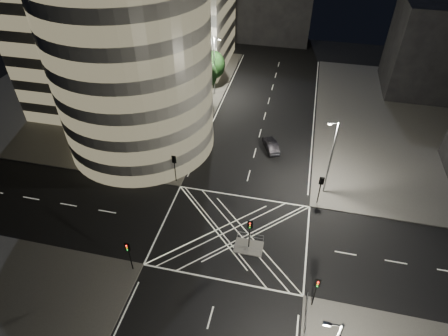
% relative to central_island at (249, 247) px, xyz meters
% --- Properties ---
extents(ground, '(120.00, 120.00, 0.00)m').
position_rel_central_island_xyz_m(ground, '(-2.00, 1.50, -0.07)').
color(ground, black).
rests_on(ground, ground).
extents(sidewalk_far_left, '(42.00, 42.00, 0.15)m').
position_rel_central_island_xyz_m(sidewalk_far_left, '(-31.00, 28.50, 0.00)').
color(sidewalk_far_left, '#595753').
rests_on(sidewalk_far_left, ground).
extents(central_island, '(3.00, 2.00, 0.15)m').
position_rel_central_island_xyz_m(central_island, '(0.00, 0.00, 0.00)').
color(central_island, slate).
rests_on(central_island, ground).
extents(office_tower_curved, '(30.00, 29.00, 27.20)m').
position_rel_central_island_xyz_m(office_tower_curved, '(-22.74, 20.24, 12.58)').
color(office_tower_curved, gray).
rests_on(office_tower_curved, sidewalk_far_left).
extents(office_block_rear, '(24.00, 16.00, 22.00)m').
position_rel_central_island_xyz_m(office_block_rear, '(-24.00, 43.50, 11.07)').
color(office_block_rear, gray).
rests_on(office_block_rear, sidewalk_far_left).
extents(building_right_far, '(14.00, 12.00, 15.00)m').
position_rel_central_island_xyz_m(building_right_far, '(24.00, 41.50, 7.58)').
color(building_right_far, black).
rests_on(building_right_far, sidewalk_far_right).
extents(tree_a, '(4.96, 4.96, 7.87)m').
position_rel_central_island_xyz_m(tree_a, '(-12.50, 10.50, 5.09)').
color(tree_a, black).
rests_on(tree_a, sidewalk_far_left).
extents(tree_b, '(4.09, 4.09, 6.72)m').
position_rel_central_island_xyz_m(tree_b, '(-12.50, 16.50, 4.43)').
color(tree_b, black).
rests_on(tree_b, sidewalk_far_left).
extents(tree_c, '(3.98, 3.98, 6.95)m').
position_rel_central_island_xyz_m(tree_c, '(-12.50, 22.50, 4.73)').
color(tree_c, black).
rests_on(tree_c, sidewalk_far_left).
extents(tree_d, '(4.31, 4.31, 7.42)m').
position_rel_central_island_xyz_m(tree_d, '(-12.50, 28.50, 5.00)').
color(tree_d, black).
rests_on(tree_d, sidewalk_far_left).
extents(tree_e, '(4.28, 4.28, 6.41)m').
position_rel_central_island_xyz_m(tree_e, '(-12.50, 34.50, 4.02)').
color(tree_e, black).
rests_on(tree_e, sidewalk_far_left).
extents(traffic_signal_fl, '(0.55, 0.22, 4.00)m').
position_rel_central_island_xyz_m(traffic_signal_fl, '(-10.80, 8.30, 2.84)').
color(traffic_signal_fl, black).
rests_on(traffic_signal_fl, sidewalk_far_left).
extents(traffic_signal_nl, '(0.55, 0.22, 4.00)m').
position_rel_central_island_xyz_m(traffic_signal_nl, '(-10.80, -5.30, 2.84)').
color(traffic_signal_nl, black).
rests_on(traffic_signal_nl, sidewalk_near_left).
extents(traffic_signal_fr, '(0.55, 0.22, 4.00)m').
position_rel_central_island_xyz_m(traffic_signal_fr, '(6.80, 8.30, 2.84)').
color(traffic_signal_fr, black).
rests_on(traffic_signal_fr, sidewalk_far_right).
extents(traffic_signal_nr, '(0.55, 0.22, 4.00)m').
position_rel_central_island_xyz_m(traffic_signal_nr, '(6.80, -5.30, 2.84)').
color(traffic_signal_nr, black).
rests_on(traffic_signal_nr, sidewalk_near_right).
extents(traffic_signal_island, '(0.55, 0.22, 4.00)m').
position_rel_central_island_xyz_m(traffic_signal_island, '(0.00, 0.00, 2.84)').
color(traffic_signal_island, black).
rests_on(traffic_signal_island, central_island).
extents(street_lamp_left_near, '(1.25, 0.25, 10.00)m').
position_rel_central_island_xyz_m(street_lamp_left_near, '(-11.44, 13.50, 5.47)').
color(street_lamp_left_near, slate).
rests_on(street_lamp_left_near, sidewalk_far_left).
extents(street_lamp_left_far, '(1.25, 0.25, 10.00)m').
position_rel_central_island_xyz_m(street_lamp_left_far, '(-11.44, 31.50, 5.47)').
color(street_lamp_left_far, slate).
rests_on(street_lamp_left_far, sidewalk_far_left).
extents(street_lamp_right_far, '(1.25, 0.25, 10.00)m').
position_rel_central_island_xyz_m(street_lamp_right_far, '(7.44, 10.50, 5.47)').
color(street_lamp_right_far, slate).
rests_on(street_lamp_right_far, sidewalk_far_right).
extents(railing_island_south, '(2.80, 0.06, 1.10)m').
position_rel_central_island_xyz_m(railing_island_south, '(0.00, -0.90, 0.62)').
color(railing_island_south, slate).
rests_on(railing_island_south, central_island).
extents(railing_island_north, '(2.80, 0.06, 1.10)m').
position_rel_central_island_xyz_m(railing_island_north, '(0.00, 0.90, 0.62)').
color(railing_island_north, slate).
rests_on(railing_island_north, central_island).
extents(sedan, '(3.02, 4.51, 1.41)m').
position_rel_central_island_xyz_m(sedan, '(0.04, 17.81, 0.63)').
color(sedan, black).
rests_on(sedan, ground).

